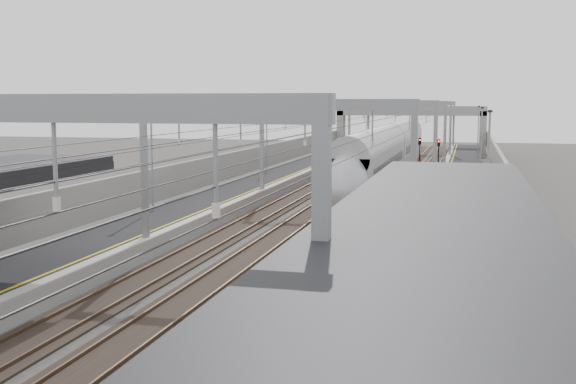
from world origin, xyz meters
The scene contains 12 objects.
platform_left centered at (-8.00, 45.00, 0.50)m, with size 4.00×120.00×1.00m, color black.
platform_right centered at (8.00, 45.00, 0.50)m, with size 4.00×120.00×1.00m, color black.
tracks centered at (0.00, 45.00, 0.05)m, with size 11.40×140.00×0.20m.
overhead_line centered at (0.00, 51.62, 6.14)m, with size 13.00×140.00×6.60m.
canopy_right centered at (8.03, 2.99, 5.09)m, with size 4.40×30.00×4.24m.
overbridge centered at (0.00, 100.00, 5.31)m, with size 22.00×2.20×6.90m.
wall_left centered at (-11.20, 45.00, 1.60)m, with size 0.30×120.00×3.20m, color gray.
wall_right centered at (11.20, 45.00, 1.60)m, with size 0.30×120.00×3.20m, color gray.
train centered at (1.50, 54.51, 2.13)m, with size 2.75×50.11×4.35m.
signal_green centered at (-5.20, 75.71, 2.42)m, with size 0.32×0.32×3.48m.
signal_red_near centered at (3.20, 73.19, 2.42)m, with size 0.32×0.32×3.48m.
signal_red_far centered at (5.40, 70.52, 2.42)m, with size 0.32×0.32×3.48m.
Camera 1 is at (8.58, -9.30, 7.45)m, focal length 45.00 mm.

